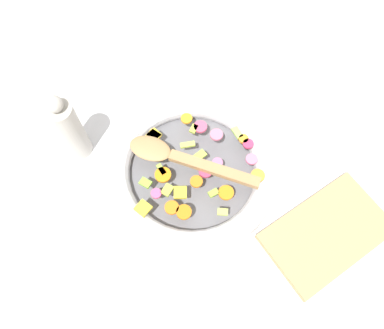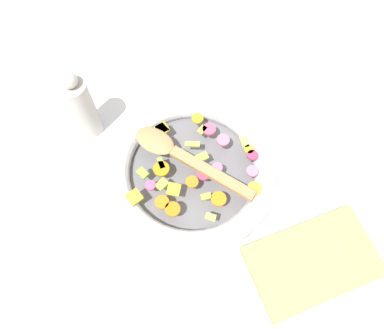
% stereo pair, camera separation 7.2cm
% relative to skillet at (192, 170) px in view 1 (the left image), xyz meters
% --- Properties ---
extents(ground_plane, '(4.00, 4.00, 0.00)m').
position_rel_skillet_xyz_m(ground_plane, '(0.00, 0.00, -0.02)').
color(ground_plane, silver).
extents(skillet, '(0.37, 0.37, 0.05)m').
position_rel_skillet_xyz_m(skillet, '(0.00, 0.00, 0.00)').
color(skillet, slate).
rests_on(skillet, ground_plane).
extents(chopped_vegetables, '(0.29, 0.25, 0.01)m').
position_rel_skillet_xyz_m(chopped_vegetables, '(0.00, -0.01, 0.03)').
color(chopped_vegetables, orange).
rests_on(chopped_vegetables, skillet).
extents(wooden_spoon, '(0.20, 0.25, 0.01)m').
position_rel_skillet_xyz_m(wooden_spoon, '(-0.02, 0.02, 0.04)').
color(wooden_spoon, '#A87F51').
rests_on(wooden_spoon, chopped_vegetables).
extents(pepper_mill, '(0.06, 0.06, 0.20)m').
position_rel_skillet_xyz_m(pepper_mill, '(-0.18, 0.19, 0.07)').
color(pepper_mill, '#B2ADA3').
rests_on(pepper_mill, ground_plane).
extents(cutting_board, '(0.25, 0.15, 0.02)m').
position_rel_skillet_xyz_m(cutting_board, '(0.15, -0.27, -0.01)').
color(cutting_board, tan).
rests_on(cutting_board, ground_plane).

